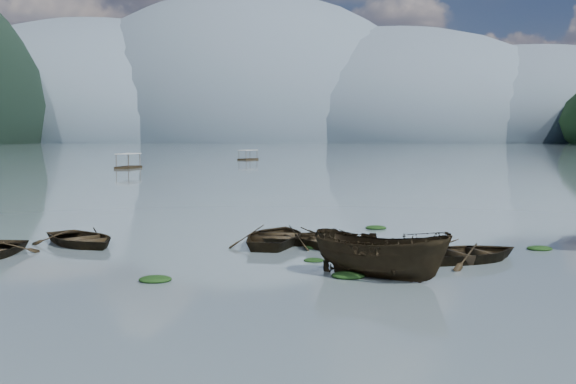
{
  "coord_description": "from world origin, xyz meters",
  "views": [
    {
      "loc": [
        0.1,
        -18.91,
        4.57
      ],
      "look_at": [
        0.0,
        12.0,
        2.0
      ],
      "focal_mm": 40.0,
      "sensor_mm": 36.0,
      "label": 1
    }
  ],
  "objects": [
    {
      "name": "haze_mtn_c",
      "position": [
        140.0,
        900.0,
        0.0
      ],
      "size": [
        520.0,
        520.0,
        260.0
      ],
      "primitive_type": "ellipsoid",
      "color": "#475666",
      "rests_on": "ground"
    },
    {
      "name": "pontoon_centre",
      "position": [
        -8.97,
        119.5,
        0.0
      ],
      "size": [
        4.42,
        5.78,
        2.05
      ],
      "primitive_type": null,
      "rotation": [
        0.0,
        0.0,
        -0.47
      ],
      "color": "black",
      "rests_on": "ground"
    },
    {
      "name": "pontoon_left",
      "position": [
        -24.93,
        80.16,
        0.0
      ],
      "size": [
        3.04,
        6.0,
        2.21
      ],
      "primitive_type": null,
      "rotation": [
        0.0,
        0.0,
        -0.11
      ],
      "color": "black",
      "rests_on": "ground"
    },
    {
      "name": "rowboat_3",
      "position": [
        1.88,
        7.76,
        0.0
      ],
      "size": [
        5.41,
        5.41,
        0.92
      ],
      "primitive_type": "imported",
      "rotation": [
        0.0,
        0.0,
        3.92
      ],
      "color": "black",
      "rests_on": "ground"
    },
    {
      "name": "rowboat_7",
      "position": [
        0.82,
        8.98,
        0.0
      ],
      "size": [
        4.9,
        4.19,
        0.86
      ],
      "primitive_type": "imported",
      "rotation": [
        0.0,
        0.0,
        5.06
      ],
      "color": "black",
      "rests_on": "ground"
    },
    {
      "name": "weed_clump_3",
      "position": [
        0.99,
        4.82,
        0.0
      ],
      "size": [
        0.77,
        0.65,
        0.17
      ],
      "primitive_type": "ellipsoid",
      "color": "black",
      "rests_on": "ground"
    },
    {
      "name": "weed_clump_1",
      "position": [
        1.12,
        7.66,
        0.0
      ],
      "size": [
        0.88,
        0.7,
        0.19
      ],
      "primitive_type": "ellipsoid",
      "color": "black",
      "rests_on": "ground"
    },
    {
      "name": "weed_clump_4",
      "position": [
        10.43,
        7.33,
        0.0
      ],
      "size": [
        1.04,
        0.83,
        0.22
      ],
      "primitive_type": "ellipsoid",
      "color": "black",
      "rests_on": "ground"
    },
    {
      "name": "weed_clump_2",
      "position": [
        2.03,
        1.98,
        0.0
      ],
      "size": [
        1.13,
        0.9,
        0.24
      ],
      "primitive_type": "ellipsoid",
      "color": "black",
      "rests_on": "ground"
    },
    {
      "name": "haze_mtn_a",
      "position": [
        -260.0,
        900.0,
        0.0
      ],
      "size": [
        520.0,
        520.0,
        280.0
      ],
      "primitive_type": "ellipsoid",
      "color": "#475666",
      "rests_on": "ground"
    },
    {
      "name": "rowboat_4",
      "position": [
        6.69,
        4.89,
        0.0
      ],
      "size": [
        5.47,
        4.71,
        0.95
      ],
      "primitive_type": "imported",
      "rotation": [
        0.0,
        0.0,
        1.93
      ],
      "color": "black",
      "rests_on": "ground"
    },
    {
      "name": "ground_plane",
      "position": [
        0.0,
        0.0,
        0.0
      ],
      "size": [
        2400.0,
        2400.0,
        0.0
      ],
      "primitive_type": "plane",
      "color": "#536268"
    },
    {
      "name": "rowboat_6",
      "position": [
        -8.91,
        8.41,
        0.0
      ],
      "size": [
        5.43,
        5.5,
        0.93
      ],
      "primitive_type": "imported",
      "rotation": [
        0.0,
        0.0,
        0.74
      ],
      "color": "black",
      "rests_on": "ground"
    },
    {
      "name": "weed_clump_7",
      "position": [
        4.47,
        13.44,
        0.0
      ],
      "size": [
        1.07,
        0.86,
        0.23
      ],
      "primitive_type": "ellipsoid",
      "color": "black",
      "rests_on": "ground"
    },
    {
      "name": "haze_mtn_d",
      "position": [
        320.0,
        900.0,
        0.0
      ],
      "size": [
        520.0,
        520.0,
        220.0
      ],
      "primitive_type": "ellipsoid",
      "color": "#475666",
      "rests_on": "ground"
    },
    {
      "name": "weed_clump_6",
      "position": [
        0.76,
        9.05,
        0.0
      ],
      "size": [
        1.04,
        0.87,
        0.22
      ],
      "primitive_type": "ellipsoid",
      "color": "black",
      "rests_on": "ground"
    },
    {
      "name": "haze_mtn_b",
      "position": [
        -60.0,
        900.0,
        0.0
      ],
      "size": [
        520.0,
        520.0,
        340.0
      ],
      "primitive_type": "ellipsoid",
      "color": "#475666",
      "rests_on": "ground"
    },
    {
      "name": "weed_clump_5",
      "position": [
        -8.26,
        7.84,
        0.0
      ],
      "size": [
        0.94,
        0.76,
        0.2
      ],
      "primitive_type": "ellipsoid",
      "color": "black",
      "rests_on": "ground"
    },
    {
      "name": "rowboat_2",
      "position": [
        3.06,
        1.9,
        0.0
      ],
      "size": [
        5.06,
        4.05,
        1.86
      ],
      "primitive_type": "imported",
      "rotation": [
        0.0,
        0.0,
        1.03
      ],
      "color": "black",
      "rests_on": "ground"
    },
    {
      "name": "rowboat_1",
      "position": [
        -0.51,
        8.83,
        0.0
      ],
      "size": [
        4.33,
        5.46,
        1.02
      ],
      "primitive_type": "imported",
      "rotation": [
        0.0,
        0.0,
        2.96
      ],
      "color": "black",
      "rests_on": "ground"
    },
    {
      "name": "weed_clump_0",
      "position": [
        -4.25,
        1.4,
        0.0
      ],
      "size": [
        1.07,
        0.87,
        0.23
      ],
      "primitive_type": "ellipsoid",
      "color": "black",
      "rests_on": "ground"
    }
  ]
}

